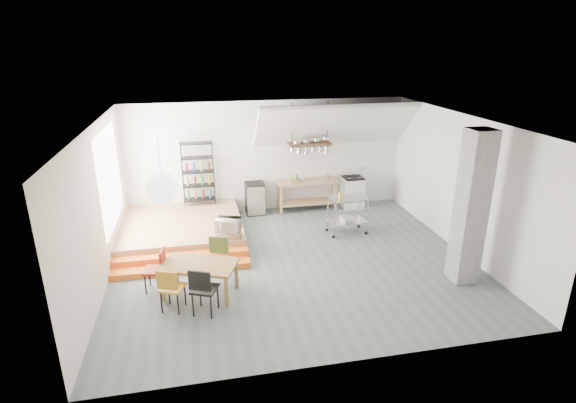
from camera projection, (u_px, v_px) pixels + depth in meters
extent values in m
plane|color=#555F63|center=(294.00, 261.00, 10.26)|extent=(8.00, 8.00, 0.00)
cube|color=silver|center=(268.00, 157.00, 12.94)|extent=(8.00, 0.04, 3.20)
cube|color=silver|center=(98.00, 209.00, 8.95)|extent=(0.04, 7.00, 3.20)
cube|color=silver|center=(461.00, 184.00, 10.49)|extent=(0.04, 7.00, 3.20)
cube|color=white|center=(294.00, 121.00, 9.18)|extent=(8.00, 7.00, 0.02)
cube|color=white|center=(335.00, 125.00, 12.42)|extent=(4.40, 1.44, 1.32)
cube|color=white|center=(110.00, 178.00, 10.27)|extent=(0.02, 2.50, 2.20)
cube|color=#9C744E|center=(182.00, 228.00, 11.56)|extent=(3.00, 3.00, 0.40)
cube|color=orange|center=(182.00, 268.00, 9.81)|extent=(3.00, 0.35, 0.13)
cube|color=orange|center=(182.00, 258.00, 10.11)|extent=(3.00, 0.35, 0.27)
cube|color=slate|center=(471.00, 208.00, 8.97)|extent=(0.50, 0.50, 3.20)
cube|color=#9C744E|center=(307.00, 182.00, 13.08)|extent=(1.80, 0.60, 0.06)
cube|color=#9C744E|center=(307.00, 202.00, 13.29)|extent=(1.70, 0.55, 0.04)
cube|color=#9C744E|center=(332.00, 192.00, 13.59)|extent=(0.06, 0.06, 0.86)
cube|color=#9C744E|center=(278.00, 196.00, 13.27)|extent=(0.06, 0.06, 0.86)
cube|color=#9C744E|center=(336.00, 197.00, 13.18)|extent=(0.06, 0.06, 0.86)
cube|color=#9C744E|center=(281.00, 201.00, 12.87)|extent=(0.06, 0.06, 0.86)
cube|color=white|center=(352.00, 192.00, 13.49)|extent=(0.60, 0.60, 0.90)
cube|color=black|center=(353.00, 178.00, 13.33)|extent=(0.58, 0.58, 0.03)
cube|color=white|center=(350.00, 171.00, 13.55)|extent=(0.60, 0.05, 0.25)
cylinder|color=black|center=(356.00, 175.00, 13.48)|extent=(0.18, 0.18, 0.02)
cylinder|color=black|center=(347.00, 176.00, 13.43)|extent=(0.18, 0.18, 0.02)
cylinder|color=black|center=(359.00, 178.00, 13.22)|extent=(0.18, 0.18, 0.02)
cylinder|color=black|center=(350.00, 178.00, 13.17)|extent=(0.18, 0.18, 0.02)
cube|color=#452C1B|center=(310.00, 144.00, 12.50)|extent=(1.20, 0.50, 0.05)
cylinder|color=black|center=(292.00, 124.00, 12.21)|extent=(0.02, 0.02, 1.15)
cylinder|color=black|center=(327.00, 122.00, 12.40)|extent=(0.02, 0.02, 1.15)
cylinder|color=silver|center=(292.00, 150.00, 12.40)|extent=(0.16, 0.16, 0.12)
cylinder|color=silver|center=(300.00, 150.00, 12.45)|extent=(0.20, 0.20, 0.16)
cylinder|color=silver|center=(306.00, 151.00, 12.49)|extent=(0.16, 0.16, 0.20)
cylinder|color=silver|center=(313.00, 149.00, 12.52)|extent=(0.20, 0.20, 0.12)
cylinder|color=silver|center=(320.00, 149.00, 12.56)|extent=(0.16, 0.16, 0.16)
cylinder|color=silver|center=(327.00, 150.00, 12.61)|extent=(0.20, 0.20, 0.20)
cylinder|color=black|center=(213.00, 171.00, 12.63)|extent=(0.02, 0.02, 1.80)
cylinder|color=black|center=(183.00, 173.00, 12.47)|extent=(0.02, 0.02, 1.80)
cylinder|color=black|center=(214.00, 174.00, 12.30)|extent=(0.02, 0.02, 1.80)
cylinder|color=black|center=(183.00, 176.00, 12.14)|extent=(0.02, 0.02, 1.80)
cube|color=black|center=(200.00, 199.00, 12.64)|extent=(0.88, 0.38, 0.02)
cube|color=black|center=(199.00, 185.00, 12.50)|extent=(0.88, 0.38, 0.02)
cube|color=black|center=(198.00, 172.00, 12.37)|extent=(0.88, 0.38, 0.02)
cube|color=black|center=(197.00, 158.00, 12.23)|extent=(0.88, 0.38, 0.02)
cube|color=black|center=(196.00, 143.00, 12.10)|extent=(0.88, 0.38, 0.03)
cylinder|color=#3A7A31|center=(200.00, 194.00, 12.59)|extent=(0.07, 0.07, 0.24)
cylinder|color=olive|center=(199.00, 181.00, 12.46)|extent=(0.07, 0.07, 0.24)
cylinder|color=maroon|center=(198.00, 167.00, 12.32)|extent=(0.07, 0.07, 0.24)
cube|color=#9C744E|center=(228.00, 231.00, 10.50)|extent=(0.60, 0.40, 0.03)
cylinder|color=black|center=(239.00, 231.00, 10.73)|extent=(0.02, 0.02, 0.13)
cylinder|color=black|center=(217.00, 233.00, 10.63)|extent=(0.02, 0.02, 0.13)
cylinder|color=black|center=(241.00, 237.00, 10.42)|extent=(0.02, 0.02, 0.13)
cylinder|color=black|center=(217.00, 239.00, 10.32)|extent=(0.02, 0.02, 0.13)
sphere|color=white|center=(162.00, 188.00, 8.28)|extent=(0.60, 0.60, 0.60)
cube|color=brown|center=(199.00, 265.00, 8.71)|extent=(1.63, 1.27, 0.05)
cube|color=brown|center=(236.00, 275.00, 9.04)|extent=(0.08, 0.08, 0.63)
cube|color=brown|center=(176.00, 270.00, 9.25)|extent=(0.08, 0.08, 0.63)
cube|color=brown|center=(227.00, 292.00, 8.41)|extent=(0.08, 0.08, 0.63)
cube|color=brown|center=(162.00, 286.00, 8.62)|extent=(0.08, 0.08, 0.63)
cube|color=#C68822|center=(172.00, 288.00, 8.29)|extent=(0.53, 0.53, 0.04)
cube|color=#C68822|center=(167.00, 281.00, 8.04)|extent=(0.37, 0.19, 0.36)
cylinder|color=black|center=(161.00, 302.00, 8.25)|extent=(0.03, 0.03, 0.45)
cylinder|color=black|center=(178.00, 304.00, 8.19)|extent=(0.03, 0.03, 0.45)
cylinder|color=black|center=(169.00, 293.00, 8.55)|extent=(0.03, 0.03, 0.45)
cylinder|color=black|center=(185.00, 295.00, 8.49)|extent=(0.03, 0.03, 0.45)
cube|color=black|center=(205.00, 289.00, 8.18)|extent=(0.58, 0.58, 0.04)
cube|color=black|center=(199.00, 281.00, 7.91)|extent=(0.40, 0.21, 0.38)
cylinder|color=black|center=(193.00, 305.00, 8.14)|extent=(0.03, 0.03, 0.48)
cylinder|color=black|center=(211.00, 307.00, 8.07)|extent=(0.03, 0.03, 0.48)
cylinder|color=black|center=(200.00, 295.00, 8.46)|extent=(0.03, 0.03, 0.48)
cylinder|color=black|center=(218.00, 297.00, 8.39)|extent=(0.03, 0.03, 0.48)
cube|color=#5F6B33|center=(218.00, 260.00, 9.29)|extent=(0.51, 0.51, 0.04)
cube|color=#5F6B33|center=(219.00, 245.00, 9.38)|extent=(0.40, 0.14, 0.37)
cylinder|color=black|center=(228.00, 267.00, 9.52)|extent=(0.03, 0.03, 0.46)
cylinder|color=black|center=(212.00, 267.00, 9.53)|extent=(0.03, 0.03, 0.46)
cylinder|color=black|center=(225.00, 275.00, 9.20)|extent=(0.03, 0.03, 0.46)
cylinder|color=black|center=(209.00, 274.00, 9.22)|extent=(0.03, 0.03, 0.46)
cube|color=#B42119|center=(155.00, 270.00, 8.93)|extent=(0.47, 0.47, 0.04)
cube|color=#B42119|center=(163.00, 258.00, 8.85)|extent=(0.11, 0.39, 0.36)
cylinder|color=black|center=(162.00, 284.00, 8.86)|extent=(0.03, 0.03, 0.45)
cylinder|color=black|center=(166.00, 276.00, 9.17)|extent=(0.03, 0.03, 0.45)
cylinder|color=black|center=(145.00, 285.00, 8.85)|extent=(0.03, 0.03, 0.45)
cylinder|color=black|center=(150.00, 276.00, 9.16)|extent=(0.03, 0.03, 0.45)
cube|color=silver|center=(348.00, 199.00, 11.46)|extent=(1.01, 0.60, 0.04)
cube|color=silver|center=(347.00, 221.00, 11.67)|extent=(1.01, 0.60, 0.03)
cylinder|color=silver|center=(360.00, 211.00, 11.95)|extent=(0.03, 0.03, 0.93)
sphere|color=black|center=(359.00, 226.00, 12.10)|extent=(0.09, 0.09, 0.09)
cylinder|color=silver|center=(327.00, 214.00, 11.72)|extent=(0.03, 0.03, 0.93)
sphere|color=black|center=(327.00, 230.00, 11.87)|extent=(0.09, 0.09, 0.09)
cylinder|color=silver|center=(367.00, 217.00, 11.52)|extent=(0.03, 0.03, 0.93)
sphere|color=black|center=(366.00, 233.00, 11.67)|extent=(0.09, 0.09, 0.09)
cylinder|color=silver|center=(334.00, 221.00, 11.29)|extent=(0.03, 0.03, 0.93)
sphere|color=black|center=(333.00, 237.00, 11.44)|extent=(0.09, 0.09, 0.09)
cube|color=black|center=(255.00, 198.00, 12.97)|extent=(0.54, 0.54, 0.92)
imported|color=beige|center=(228.00, 225.00, 10.44)|extent=(0.66, 0.55, 0.31)
imported|color=silver|center=(300.00, 181.00, 12.97)|extent=(0.31, 0.31, 0.06)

